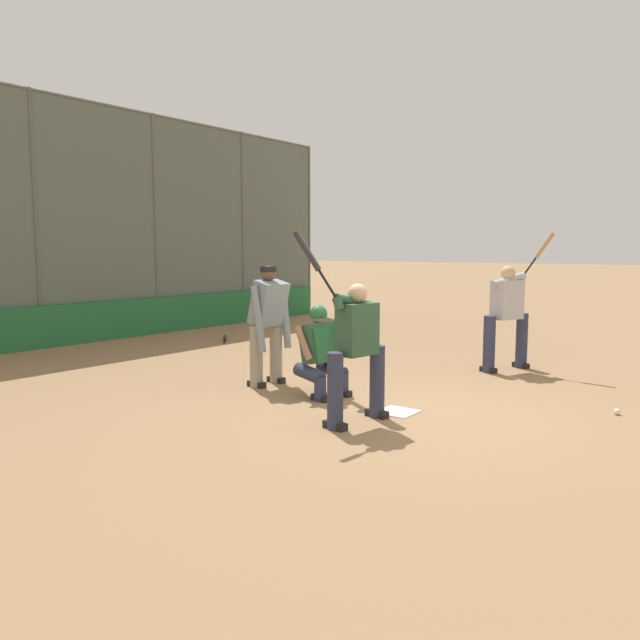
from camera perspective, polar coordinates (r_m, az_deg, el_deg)
ground_plane at (r=7.51m, az=7.07°, el=-8.37°), size 160.00×160.00×0.00m
home_plate_marker at (r=7.51m, az=7.07°, el=-8.33°), size 0.43×0.43×0.01m
backstop_fence at (r=13.31m, az=-24.59°, el=8.67°), size 16.99×0.08×4.95m
padding_wall at (r=13.29m, az=-23.96°, el=-0.60°), size 16.57×0.18×0.83m
batter_at_plate at (r=6.85m, az=3.32°, el=-2.56°), size 0.94×0.72×2.12m
catcher_behind_plate at (r=8.12m, az=0.25°, el=-2.72°), size 0.65×0.80×1.20m
umpire_home at (r=8.79m, az=-4.75°, el=-0.13°), size 0.69×0.43×1.70m
batter_on_deck at (r=10.31m, az=16.75°, el=0.56°), size 0.90×0.88×2.19m
spare_bat_near_backstop at (r=13.48m, az=-8.69°, el=-1.65°), size 0.68×0.68×0.07m
baseball_loose at (r=8.11m, az=25.53°, el=-7.58°), size 0.07×0.07×0.07m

